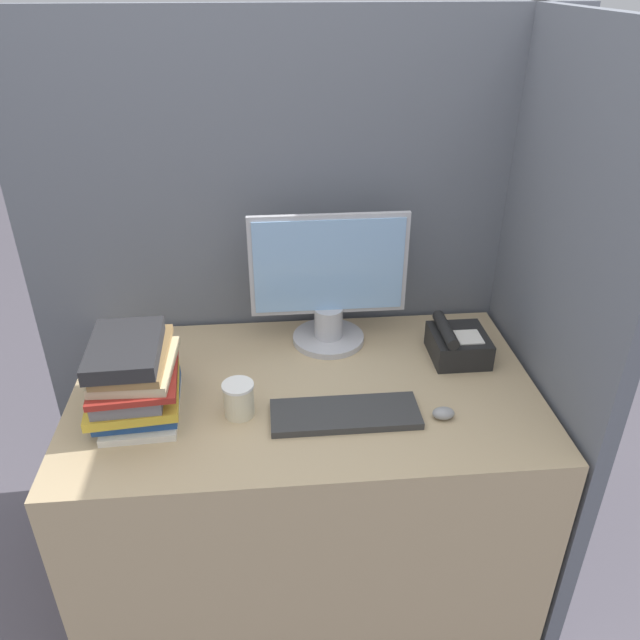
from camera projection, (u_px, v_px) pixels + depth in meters
cubicle_panel_rear at (296, 286)px, 2.11m from camera, size 1.73×0.04×1.72m
cubicle_panel_right at (544, 337)px, 1.82m from camera, size 0.04×0.84×1.72m
desk at (307, 483)px, 1.98m from camera, size 1.33×0.78×0.74m
monitor at (329, 288)px, 1.93m from camera, size 0.48×0.23×0.43m
keyboard at (345, 414)px, 1.67m from camera, size 0.40×0.14×0.02m
mouse at (443, 413)px, 1.67m from camera, size 0.06×0.04×0.03m
coffee_cup at (239, 399)px, 1.66m from camera, size 0.09×0.09×0.10m
book_stack at (134, 379)px, 1.64m from camera, size 0.26×0.30×0.23m
desk_telephone at (457, 344)px, 1.91m from camera, size 0.17×0.18×0.12m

